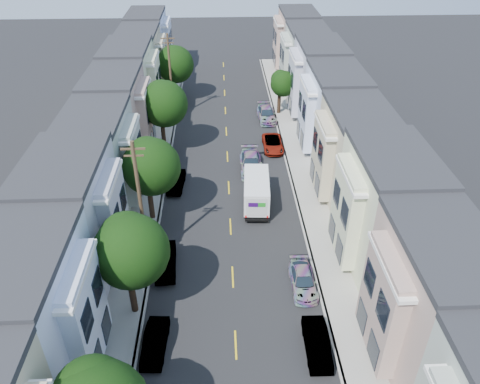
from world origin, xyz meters
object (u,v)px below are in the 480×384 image
(tree_b, at_px, (130,252))
(parked_left_d, at_px, (176,182))
(tree_far_r, at_px, (282,84))
(utility_pole_near, at_px, (141,205))
(tree_c, at_px, (150,167))
(parked_right_a, at_px, (317,343))
(parked_right_d, at_px, (266,114))
(parked_left_c, at_px, (166,261))
(lead_sedan, at_px, (251,163))
(utility_pole_far, at_px, (171,77))
(tree_d, at_px, (163,104))
(fedex_truck, at_px, (256,190))
(tree_e, at_px, (174,65))
(parked_right_c, at_px, (273,144))
(parked_right_b, at_px, (303,280))
(parked_left_b, at_px, (155,342))

(tree_b, height_order, parked_left_d, tree_b)
(tree_far_r, height_order, utility_pole_near, utility_pole_near)
(tree_c, xyz_separation_m, tree_far_r, (13.20, 21.31, -1.23))
(parked_right_a, height_order, parked_right_d, parked_right_d)
(tree_far_r, distance_m, parked_left_c, 30.19)
(lead_sedan, xyz_separation_m, parked_right_d, (2.62, 11.86, -0.04))
(tree_c, distance_m, parked_right_d, 23.00)
(parked_left_d, height_order, parked_right_a, parked_right_a)
(utility_pole_far, bearing_deg, tree_d, -90.01)
(tree_b, bearing_deg, fedex_truck, 54.29)
(tree_b, bearing_deg, utility_pole_far, 90.00)
(tree_e, distance_m, parked_left_d, 21.68)
(utility_pole_far, bearing_deg, tree_c, -90.01)
(fedex_truck, distance_m, lead_sedan, 6.16)
(lead_sedan, bearing_deg, tree_c, -137.54)
(parked_right_a, distance_m, parked_right_c, 26.12)
(fedex_truck, height_order, lead_sedan, fedex_truck)
(tree_d, height_order, lead_sedan, tree_d)
(parked_right_d, bearing_deg, parked_left_c, -114.04)
(tree_d, bearing_deg, tree_e, 90.00)
(tree_d, height_order, parked_right_c, tree_d)
(tree_c, distance_m, parked_right_c, 17.02)
(tree_c, bearing_deg, parked_right_b, -37.70)
(utility_pole_far, bearing_deg, parked_left_b, -87.65)
(lead_sedan, bearing_deg, parked_right_b, -80.56)
(tree_e, relative_size, parked_left_c, 1.75)
(fedex_truck, height_order, parked_left_b, fedex_truck)
(parked_left_b, relative_size, parked_right_c, 0.82)
(tree_b, relative_size, parked_right_a, 1.92)
(parked_left_d, distance_m, parked_right_c, 12.17)
(utility_pole_far, height_order, lead_sedan, utility_pole_far)
(fedex_truck, distance_m, parked_right_d, 18.17)
(parked_left_c, bearing_deg, parked_left_b, -93.69)
(tree_e, xyz_separation_m, tree_far_r, (13.20, -4.72, -1.03))
(tree_far_r, relative_size, parked_left_d, 1.42)
(tree_far_r, bearing_deg, parked_right_c, -102.13)
(utility_pole_far, relative_size, parked_left_c, 2.43)
(tree_b, height_order, parked_right_a, tree_b)
(tree_e, relative_size, lead_sedan, 1.43)
(tree_e, height_order, utility_pole_far, utility_pole_far)
(tree_far_r, height_order, parked_right_a, tree_far_r)
(parked_right_b, height_order, parked_right_d, parked_right_d)
(tree_c, height_order, parked_right_b, tree_c)
(parked_left_b, bearing_deg, parked_right_a, 0.26)
(fedex_truck, xyz_separation_m, parked_right_b, (2.53, -10.30, -0.91))
(fedex_truck, bearing_deg, utility_pole_near, -137.13)
(parked_left_c, xyz_separation_m, parked_right_b, (9.80, -2.36, -0.08))
(tree_d, distance_m, tree_far_r, 16.37)
(parked_right_b, xyz_separation_m, parked_right_c, (0.00, 20.69, 0.02))
(tree_b, height_order, tree_e, tree_b)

